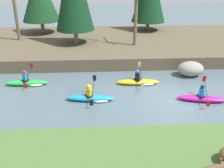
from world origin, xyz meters
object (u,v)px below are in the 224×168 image
at_px(kayaker_trailing, 92,98).
at_px(kayaker_far_back, 28,82).
at_px(driftwood_log, 215,168).
at_px(kayaker_middle, 140,81).
at_px(kayaker_lead, 202,98).
at_px(boulder_midstream, 191,69).

relative_size(kayaker_trailing, kayaker_far_back, 1.01).
height_order(kayaker_far_back, driftwood_log, driftwood_log).
bearing_deg(kayaker_middle, kayaker_lead, -37.06).
xyz_separation_m(kayaker_lead, kayaker_trailing, (-6.18, 0.43, -0.02)).
height_order(kayaker_trailing, kayaker_far_back, same).
height_order(kayaker_far_back, boulder_midstream, kayaker_far_back).
bearing_deg(kayaker_far_back, kayaker_trailing, -30.46).
bearing_deg(kayaker_lead, kayaker_far_back, 176.93).
distance_m(kayaker_middle, boulder_midstream, 3.96).
distance_m(kayaker_far_back, boulder_midstream, 10.92).
xyz_separation_m(kayaker_middle, kayaker_far_back, (-7.14, 0.30, 0.00)).
xyz_separation_m(kayaker_trailing, boulder_midstream, (6.78, 3.39, 0.31)).
distance_m(kayaker_middle, kayaker_trailing, 3.71).
bearing_deg(driftwood_log, kayaker_lead, 51.98).
relative_size(kayaker_middle, driftwood_log, 1.13).
bearing_deg(kayaker_trailing, boulder_midstream, 32.00).
xyz_separation_m(kayaker_trailing, driftwood_log, (4.09, -6.73, 0.69)).
distance_m(kayaker_middle, kayaker_far_back, 7.14).
height_order(kayaker_lead, kayaker_far_back, same).
bearing_deg(kayaker_far_back, boulder_midstream, 5.21).
bearing_deg(kayaker_trailing, kayaker_middle, 40.25).
distance_m(kayaker_trailing, kayaker_far_back, 4.76).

